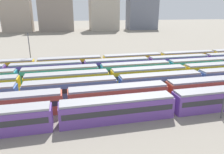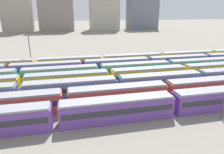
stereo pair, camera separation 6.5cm
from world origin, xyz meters
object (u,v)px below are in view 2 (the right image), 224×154
object	(u,v)px
train_track_0	(55,115)
train_track_4	(169,67)
train_track_3	(184,72)
train_track_1	(166,91)
train_track_5	(149,63)
train_track_6	(132,60)
train_track_2	(199,79)
catenary_pole_1	(30,49)

from	to	relation	value
train_track_0	train_track_4	world-z (taller)	same
train_track_0	train_track_3	xyz separation A→B (m)	(30.49, 15.60, 0.00)
train_track_1	train_track_5	xyz separation A→B (m)	(4.96, 20.80, 0.00)
train_track_5	train_track_6	bearing A→B (deg)	121.94
train_track_0	train_track_2	distance (m)	32.72
train_track_6	catenary_pole_1	distance (m)	30.35
train_track_2	train_track_4	xyz separation A→B (m)	(-2.07, 10.40, 0.00)
train_track_1	train_track_0	bearing A→B (deg)	-165.68
train_track_1	catenary_pole_1	bearing A→B (deg)	134.34
train_track_5	catenary_pole_1	xyz separation A→B (m)	(-33.19, 8.09, 3.99)
train_track_1	train_track_6	world-z (taller)	same
train_track_4	train_track_6	xyz separation A→B (m)	(-6.86, 10.40, 0.00)
train_track_3	train_track_5	size ratio (longest dim) A/B	1.00
train_track_3	train_track_6	xyz separation A→B (m)	(-8.39, 15.60, 0.00)
train_track_0	train_track_2	world-z (taller)	same
train_track_2	catenary_pole_1	size ratio (longest dim) A/B	10.54
train_track_1	train_track_4	distance (m)	17.80
train_track_2	train_track_5	bearing A→B (deg)	110.03
train_track_1	train_track_3	size ratio (longest dim) A/B	1.00
train_track_5	catenary_pole_1	bearing A→B (deg)	166.30
train_track_1	train_track_3	bearing A→B (deg)	45.81
train_track_1	train_track_3	xyz separation A→B (m)	(10.11, 10.40, 0.00)
train_track_0	train_track_3	size ratio (longest dim) A/B	0.66
train_track_3	train_track_5	xyz separation A→B (m)	(-5.15, 10.40, 0.00)
train_track_5	train_track_6	world-z (taller)	same
train_track_5	catenary_pole_1	world-z (taller)	catenary_pole_1
train_track_1	train_track_4	size ratio (longest dim) A/B	1.00
train_track_2	train_track_3	world-z (taller)	same
train_track_0	train_track_4	size ratio (longest dim) A/B	0.66
train_track_1	train_track_6	distance (m)	26.06
train_track_6	train_track_2	bearing A→B (deg)	-66.77
train_track_5	train_track_6	distance (m)	6.13
train_track_2	train_track_3	distance (m)	5.23
train_track_0	train_track_5	world-z (taller)	same
train_track_1	train_track_2	distance (m)	11.85
train_track_0	catenary_pole_1	xyz separation A→B (m)	(-7.86, 34.09, 3.99)
train_track_0	train_track_6	xyz separation A→B (m)	(22.10, 31.20, 0.00)
train_track_0	train_track_5	size ratio (longest dim) A/B	0.66
train_track_4	train_track_5	xyz separation A→B (m)	(-3.62, 5.20, 0.00)
train_track_2	catenary_pole_1	bearing A→B (deg)	148.64
train_track_0	train_track_5	bearing A→B (deg)	45.74
train_track_1	train_track_2	bearing A→B (deg)	26.03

